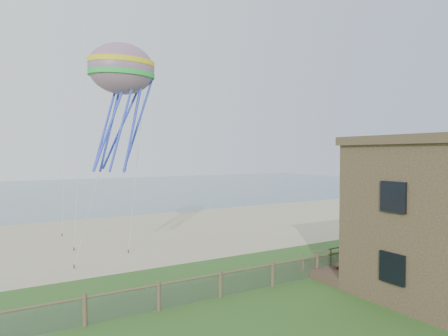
{
  "coord_description": "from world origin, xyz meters",
  "views": [
    {
      "loc": [
        -9.09,
        -9.65,
        6.59
      ],
      "look_at": [
        1.38,
        8.0,
        5.87
      ],
      "focal_mm": 32.0,
      "sensor_mm": 36.0,
      "label": 1
    }
  ],
  "objects": [
    {
      "name": "octopus_kite",
      "position": [
        -2.92,
        11.29,
        9.21
      ],
      "size": [
        3.95,
        3.14,
        7.27
      ],
      "primitive_type": null,
      "rotation": [
        0.0,
        0.0,
        -0.2
      ],
      "color": "#FF5428"
    },
    {
      "name": "picnic_table",
      "position": [
        7.42,
        5.0,
        0.36
      ],
      "size": [
        2.05,
        1.83,
        0.71
      ],
      "primitive_type": null,
      "rotation": [
        0.0,
        0.0,
        -0.4
      ],
      "color": "brown",
      "rests_on": "ground"
    },
    {
      "name": "motel_deck",
      "position": [
        13.0,
        5.0,
        0.25
      ],
      "size": [
        15.0,
        2.0,
        0.5
      ],
      "primitive_type": "cube",
      "color": "brown",
      "rests_on": "ground"
    },
    {
      "name": "sand_beach",
      "position": [
        0.0,
        22.0,
        0.0
      ],
      "size": [
        72.0,
        20.0,
        0.02
      ],
      "primitive_type": "cube",
      "color": "tan",
      "rests_on": "ground"
    },
    {
      "name": "chainlink_fence",
      "position": [
        0.0,
        6.0,
        0.55
      ],
      "size": [
        36.2,
        0.2,
        1.25
      ],
      "primitive_type": null,
      "color": "brown",
      "rests_on": "ground"
    },
    {
      "name": "ocean",
      "position": [
        0.0,
        66.0,
        0.0
      ],
      "size": [
        160.0,
        68.0,
        0.02
      ],
      "primitive_type": "cube",
      "color": "slate",
      "rests_on": "ground"
    }
  ]
}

